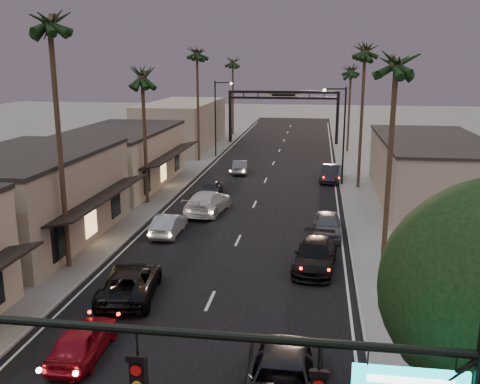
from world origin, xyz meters
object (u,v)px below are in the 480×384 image
(palm_ld, at_px, (197,50))
(palm_far, at_px, (233,60))
(palm_lb, at_px, (49,16))
(palm_lc, at_px, (142,71))
(oncoming_silver, at_px, (169,224))
(streetlight_right, at_px, (341,128))
(palm_ra, at_px, (397,56))
(oncoming_red, at_px, (83,340))
(palm_rb, at_px, (365,47))
(palm_rc, at_px, (351,67))
(streetlight_left, at_px, (218,113))
(arch, at_px, (283,104))
(oncoming_pickup, at_px, (130,282))
(curbside_black, at_px, (315,255))

(palm_ld, distance_m, palm_far, 23.02)
(palm_lb, distance_m, palm_lc, 14.30)
(palm_lc, height_order, oncoming_silver, palm_lc)
(streetlight_right, height_order, palm_ra, palm_ra)
(palm_far, xyz_separation_m, oncoming_red, (4.41, -64.57, -10.74))
(palm_rb, relative_size, palm_rc, 1.16)
(streetlight_right, bearing_deg, oncoming_silver, -125.35)
(streetlight_left, distance_m, palm_far, 20.96)
(streetlight_left, relative_size, palm_lc, 0.74)
(arch, relative_size, palm_far, 1.15)
(arch, xyz_separation_m, palm_rc, (8.60, -6.00, 4.94))
(palm_lc, distance_m, palm_rc, 32.86)
(oncoming_pickup, bearing_deg, palm_ld, -90.53)
(arch, height_order, streetlight_left, streetlight_left)
(palm_lb, height_order, palm_lc, palm_lb)
(palm_lb, distance_m, oncoming_red, 16.02)
(curbside_black, bearing_deg, oncoming_pickup, -145.30)
(oncoming_silver, bearing_deg, palm_lb, 59.51)
(palm_rb, height_order, oncoming_red, palm_rb)
(palm_lb, relative_size, curbside_black, 2.86)
(streetlight_left, height_order, palm_lb, palm_lb)
(palm_ra, relative_size, oncoming_silver, 3.08)
(palm_rc, relative_size, oncoming_pickup, 2.25)
(arch, relative_size, palm_rb, 1.07)
(palm_lb, distance_m, palm_far, 56.03)
(palm_rb, bearing_deg, oncoming_pickup, -116.58)
(oncoming_silver, height_order, curbside_black, curbside_black)
(streetlight_left, height_order, oncoming_pickup, streetlight_left)
(palm_rc, height_order, oncoming_pickup, palm_rc)
(palm_lb, bearing_deg, palm_rc, 67.73)
(streetlight_right, bearing_deg, palm_rc, 84.95)
(palm_lb, xyz_separation_m, curbside_black, (13.53, 1.93, -12.62))
(palm_ld, bearing_deg, palm_ra, -60.98)
(palm_lc, relative_size, palm_far, 0.92)
(palm_far, distance_m, oncoming_red, 65.61)
(palm_far, bearing_deg, palm_ld, -90.75)
(oncoming_silver, bearing_deg, palm_rc, -110.62)
(streetlight_right, distance_m, palm_rb, 7.35)
(streetlight_right, bearing_deg, palm_far, 114.76)
(palm_ra, distance_m, palm_rb, 20.02)
(palm_ld, xyz_separation_m, oncoming_silver, (3.87, -26.42, -11.71))
(palm_lc, height_order, palm_ra, palm_ra)
(palm_rc, bearing_deg, streetlight_right, -95.05)
(streetlight_right, distance_m, oncoming_silver, 20.65)
(palm_ra, relative_size, palm_rb, 0.93)
(palm_lb, bearing_deg, palm_ra, 6.63)
(palm_rb, relative_size, curbside_black, 2.68)
(palm_far, relative_size, oncoming_pickup, 2.43)
(palm_rb, relative_size, oncoming_silver, 3.32)
(oncoming_pickup, bearing_deg, curbside_black, -158.47)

